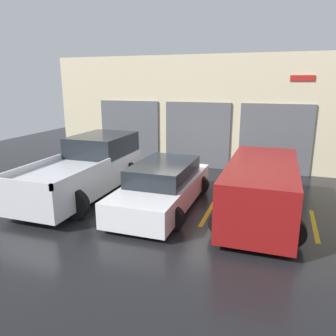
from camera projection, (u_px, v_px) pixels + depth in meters
ground_plane at (182, 186)px, 12.09m from camera, size 28.00×28.00×0.00m
shophouse_building at (204, 113)px, 14.49m from camera, size 14.24×0.68×4.86m
pickup_truck at (86, 169)px, 11.13m from camera, size 2.63×5.44×1.86m
sedan_white at (163, 186)px, 10.01m from camera, size 2.23×4.78×1.36m
sedan_side at (261, 189)px, 9.03m from camera, size 2.29×4.62×1.61m
parking_stripe_far_left at (47, 191)px, 11.50m from camera, size 0.12×2.20×0.01m
parking_stripe_left at (121, 201)px, 10.60m from camera, size 0.12×2.20×0.01m
parking_stripe_centre at (209, 212)px, 9.70m from camera, size 0.12×2.20×0.01m
parking_stripe_right at (314, 225)px, 8.80m from camera, size 0.12×2.20×0.01m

